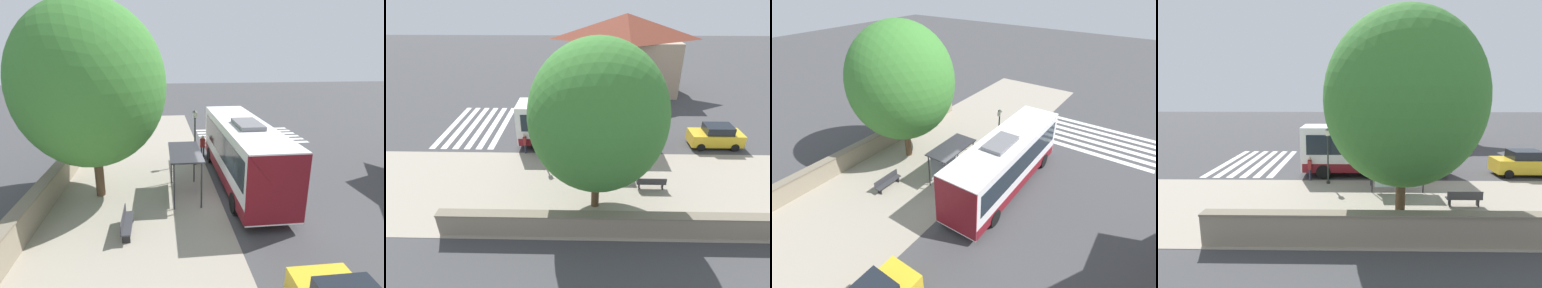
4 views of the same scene
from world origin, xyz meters
TOP-DOWN VIEW (x-y plane):
  - ground_plane at (0.00, 0.00)m, footprint 120.00×120.00m
  - sidewalk_plaza at (-4.50, 0.00)m, footprint 9.00×44.00m
  - crosswalk_stripes at (5.00, 12.32)m, footprint 9.00×5.25m
  - stone_wall at (-8.55, 0.00)m, footprint 0.60×20.00m
  - bus at (1.58, 2.41)m, footprint 2.64×10.46m
  - bus_shelter at (-1.88, 1.32)m, footprint 1.60×3.37m
  - pedestrian at (0.01, 6.97)m, footprint 0.34×0.22m
  - bench at (-4.48, -1.93)m, footprint 0.40×1.88m
  - street_lamp_near at (-0.70, 5.65)m, footprint 0.28×0.28m
  - shade_tree at (-6.16, 1.73)m, footprint 7.19×7.19m

SIDE VIEW (x-z plane):
  - ground_plane at x=0.00m, z-range 0.00..0.00m
  - crosswalk_stripes at x=5.00m, z-range 0.00..0.01m
  - sidewalk_plaza at x=-4.50m, z-range 0.00..0.02m
  - bench at x=-4.48m, z-range 0.04..0.92m
  - stone_wall at x=-8.55m, z-range 0.01..1.39m
  - pedestrian at x=0.01m, z-range 0.14..1.78m
  - bus at x=1.58m, z-range 0.06..3.85m
  - bus_shelter at x=-1.88m, z-range 0.80..3.23m
  - street_lamp_near at x=-0.70m, z-range 0.36..4.08m
  - shade_tree at x=-6.16m, z-range 0.90..10.61m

